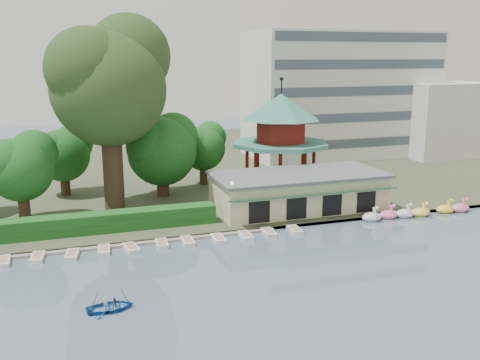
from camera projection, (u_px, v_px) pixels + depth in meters
name	position (u px, v px, depth m)	size (l,w,h in m)	color
ground_plane	(297.00, 315.00, 35.06)	(220.00, 220.00, 0.00)	slate
shore	(159.00, 164.00, 83.10)	(220.00, 70.00, 0.40)	#424930
embankment	(222.00, 232.00, 51.03)	(220.00, 0.60, 0.30)	gray
dock	(93.00, 247.00, 47.26)	(34.00, 1.60, 0.24)	gray
boathouse	(298.00, 191.00, 57.91)	(18.60, 9.39, 3.90)	beige
pavilion	(281.00, 131.00, 66.64)	(12.40, 12.40, 13.50)	beige
office_building	(357.00, 99.00, 88.18)	(38.00, 18.00, 20.00)	silver
hedge	(56.00, 226.00, 49.13)	(30.00, 2.00, 1.80)	#1B581C
lamp_post	(232.00, 195.00, 52.34)	(0.36, 0.36, 4.28)	black
big_tree	(110.00, 78.00, 55.19)	(13.13, 12.24, 20.68)	#3A281C
small_trees	(87.00, 156.00, 59.32)	(39.18, 16.42, 9.71)	#3A281C
swan_boats	(416.00, 212.00, 56.77)	(13.18, 2.17, 1.92)	silver
moored_rowboats	(117.00, 249.00, 46.55)	(34.84, 2.74, 0.36)	silver
rowboat_with_passengers	(110.00, 304.00, 35.66)	(4.58, 3.39, 2.01)	#1754A4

